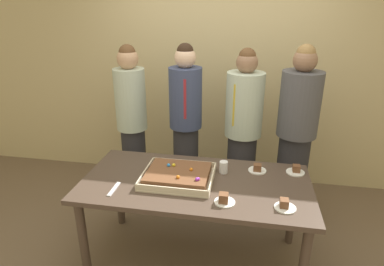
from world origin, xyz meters
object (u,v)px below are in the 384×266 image
Objects in this scene: drink_cup_nearest at (224,167)px; person_striped_tie_right at (132,122)px; person_far_right_suit at (296,135)px; plated_slice_near_right at (296,170)px; person_green_shirt_behind at (186,126)px; cake_server_utensil at (114,189)px; sheet_cake at (178,175)px; plated_slice_near_left at (224,200)px; person_serving_front at (243,132)px; party_table at (196,191)px; plated_slice_far_right at (285,205)px; plated_slice_far_left at (257,169)px.

person_striped_tie_right is (-1.05, 0.70, 0.08)m from drink_cup_nearest.
person_far_right_suit reaches higher than drink_cup_nearest.
person_green_shirt_behind reaches higher than plated_slice_near_right.
cake_server_utensil is 0.12× the size of person_striped_tie_right.
sheet_cake is at bearing 0.01° from person_striped_tie_right.
plated_slice_near_left is at bearing -134.58° from plated_slice_near_right.
drink_cup_nearest is 0.70m from person_serving_front.
plated_slice_far_right is at bearing -20.81° from party_table.
person_serving_front is at bearing 106.50° from plated_slice_far_right.
person_striped_tie_right is (-0.84, 0.89, 0.22)m from party_table.
person_serving_front is at bearing 69.14° from party_table.
person_far_right_suit is at bearing 61.31° from plated_slice_near_left.
party_table is 1.04× the size of person_green_shirt_behind.
person_green_shirt_behind reaches higher than sheet_cake.
plated_slice_far_left is at bearing 109.83° from plated_slice_far_right.
plated_slice_far_right is 0.64m from drink_cup_nearest.
plated_slice_near_right is 0.09× the size of person_striped_tie_right.
person_green_shirt_behind is (-0.58, -0.02, 0.03)m from person_serving_front.
party_table is 0.72m from plated_slice_far_right.
plated_slice_far_right is at bearing -0.88° from cake_server_utensil.
plated_slice_near_right is 0.75× the size of cake_server_utensil.
person_green_shirt_behind is (-0.11, 0.85, 0.10)m from sheet_cake.
person_striped_tie_right reaches higher than drink_cup_nearest.
person_green_shirt_behind reaches higher than cake_server_utensil.
plated_slice_near_left reaches higher than party_table.
person_serving_front is 0.98× the size of person_green_shirt_behind.
person_serving_front is (-0.15, 0.61, 0.09)m from plated_slice_far_left.
drink_cup_nearest reaches higher than plated_slice_near_right.
person_far_right_suit reaches higher than sheet_cake.
sheet_cake is 0.39m from drink_cup_nearest.
person_striped_tie_right reaches higher than plated_slice_far_left.
sheet_cake is 0.85m from plated_slice_far_right.
plated_slice_far_left is 0.75× the size of cake_server_utensil.
sheet_cake is 0.51m from cake_server_utensil.
plated_slice_near_left is 0.42m from plated_slice_far_right.
person_far_right_suit is (1.68, -0.08, 0.00)m from person_striped_tie_right.
sheet_cake is 0.33× the size of person_striped_tie_right.
person_serving_front is 1.18m from person_striped_tie_right.
person_serving_front is 0.51m from person_far_right_suit.
party_table is 1.25m from person_striped_tie_right.
plated_slice_far_left is 0.09× the size of person_striped_tie_right.
plated_slice_near_right and plated_slice_far_right have the same top height.
party_table is at bearing 5.11° from person_striped_tie_right.
drink_cup_nearest reaches higher than plated_slice_far_right.
plated_slice_near_left is 1.23m from person_green_shirt_behind.
cake_server_utensil is at bearing -152.13° from sheet_cake.
party_table is 9.05× the size of cake_server_utensil.
sheet_cake reaches higher than party_table.
plated_slice_near_right is at bearing 45.81° from person_far_right_suit.
person_serving_front is at bearing 50.75° from person_striped_tie_right.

